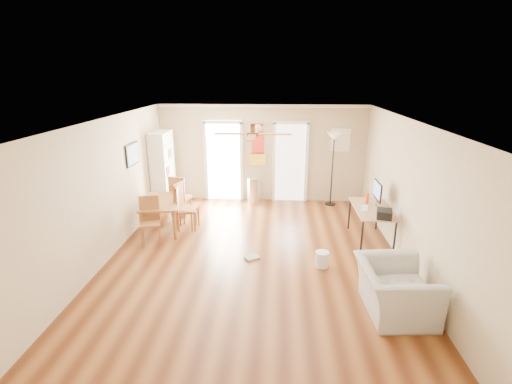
# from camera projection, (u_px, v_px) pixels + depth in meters

# --- Properties ---
(floor) EXTENTS (7.00, 7.00, 0.00)m
(floor) POSITION_uv_depth(u_px,v_px,m) (254.00, 259.00, 7.03)
(floor) COLOR brown
(floor) RESTS_ON ground
(ceiling) EXTENTS (5.50, 7.00, 0.00)m
(ceiling) POSITION_uv_depth(u_px,v_px,m) (254.00, 121.00, 6.23)
(ceiling) COLOR silver
(ceiling) RESTS_ON floor
(wall_back) EXTENTS (5.50, 0.04, 2.60)m
(wall_back) POSITION_uv_depth(u_px,v_px,m) (262.00, 154.00, 9.95)
(wall_back) COLOR beige
(wall_back) RESTS_ON floor
(wall_front) EXTENTS (5.50, 0.04, 2.60)m
(wall_front) POSITION_uv_depth(u_px,v_px,m) (229.00, 317.00, 3.30)
(wall_front) COLOR beige
(wall_front) RESTS_ON floor
(wall_left) EXTENTS (0.04, 7.00, 2.60)m
(wall_left) POSITION_uv_depth(u_px,v_px,m) (105.00, 192.00, 6.78)
(wall_left) COLOR beige
(wall_left) RESTS_ON floor
(wall_right) EXTENTS (0.04, 7.00, 2.60)m
(wall_right) POSITION_uv_depth(u_px,v_px,m) (411.00, 197.00, 6.47)
(wall_right) COLOR beige
(wall_right) RESTS_ON floor
(crown_molding) EXTENTS (5.50, 7.00, 0.08)m
(crown_molding) POSITION_uv_depth(u_px,v_px,m) (254.00, 123.00, 6.24)
(crown_molding) COLOR white
(crown_molding) RESTS_ON wall_back
(kitchen_doorway) EXTENTS (0.90, 0.10, 2.10)m
(kitchen_doorway) POSITION_uv_depth(u_px,v_px,m) (224.00, 162.00, 10.07)
(kitchen_doorway) COLOR white
(kitchen_doorway) RESTS_ON wall_back
(bathroom_doorway) EXTENTS (0.80, 0.10, 2.10)m
(bathroom_doorway) POSITION_uv_depth(u_px,v_px,m) (290.00, 163.00, 9.97)
(bathroom_doorway) COLOR white
(bathroom_doorway) RESTS_ON wall_back
(wall_decal) EXTENTS (0.46, 0.03, 1.10)m
(wall_decal) POSITION_uv_depth(u_px,v_px,m) (258.00, 145.00, 9.86)
(wall_decal) COLOR red
(wall_decal) RESTS_ON wall_back
(ac_grille) EXTENTS (0.50, 0.04, 0.60)m
(ac_grille) POSITION_uv_depth(u_px,v_px,m) (341.00, 140.00, 9.68)
(ac_grille) COLOR white
(ac_grille) RESTS_ON wall_back
(framed_poster) EXTENTS (0.04, 0.66, 0.48)m
(framed_poster) POSITION_uv_depth(u_px,v_px,m) (132.00, 154.00, 7.99)
(framed_poster) COLOR black
(framed_poster) RESTS_ON wall_left
(ceiling_fan) EXTENTS (1.24, 1.24, 0.20)m
(ceiling_fan) POSITION_uv_depth(u_px,v_px,m) (253.00, 134.00, 5.99)
(ceiling_fan) COLOR #593819
(ceiling_fan) RESTS_ON ceiling
(bookshelf) EXTENTS (0.66, 0.97, 1.98)m
(bookshelf) POSITION_uv_depth(u_px,v_px,m) (163.00, 170.00, 9.51)
(bookshelf) COLOR silver
(bookshelf) RESTS_ON floor
(dining_table) EXTENTS (0.98, 1.43, 0.67)m
(dining_table) POSITION_uv_depth(u_px,v_px,m) (163.00, 215.00, 8.33)
(dining_table) COLOR #9F6433
(dining_table) RESTS_ON floor
(dining_chair_right_a) EXTENTS (0.50, 0.50, 1.03)m
(dining_chair_right_a) POSITION_uv_depth(u_px,v_px,m) (187.00, 206.00, 8.30)
(dining_chair_right_a) COLOR brown
(dining_chair_right_a) RESTS_ON floor
(dining_chair_right_b) EXTENTS (0.47, 0.47, 1.00)m
(dining_chair_right_b) POSITION_uv_depth(u_px,v_px,m) (187.00, 208.00, 8.26)
(dining_chair_right_b) COLOR #995E31
(dining_chair_right_b) RESTS_ON floor
(dining_chair_near) EXTENTS (0.49, 0.49, 0.96)m
(dining_chair_near) POSITION_uv_depth(u_px,v_px,m) (150.00, 221.00, 7.57)
(dining_chair_near) COLOR #9E6432
(dining_chair_near) RESTS_ON floor
(dining_chair_far) EXTENTS (0.49, 0.49, 1.01)m
(dining_chair_far) POSITION_uv_depth(u_px,v_px,m) (181.00, 195.00, 9.09)
(dining_chair_far) COLOR #A86A36
(dining_chair_far) RESTS_ON floor
(trash_can) EXTENTS (0.37, 0.37, 0.70)m
(trash_can) POSITION_uv_depth(u_px,v_px,m) (254.00, 191.00, 9.95)
(trash_can) COLOR silver
(trash_can) RESTS_ON floor
(torchiere_lamp) EXTENTS (0.37, 0.37, 1.92)m
(torchiere_lamp) POSITION_uv_depth(u_px,v_px,m) (332.00, 170.00, 9.67)
(torchiere_lamp) COLOR black
(torchiere_lamp) RESTS_ON floor
(computer_desk) EXTENTS (0.70, 1.39, 0.75)m
(computer_desk) POSITION_uv_depth(u_px,v_px,m) (370.00, 225.00, 7.66)
(computer_desk) COLOR #A8805B
(computer_desk) RESTS_ON floor
(imac) EXTENTS (0.24, 0.55, 0.51)m
(imac) POSITION_uv_depth(u_px,v_px,m) (377.00, 194.00, 7.59)
(imac) COLOR black
(imac) RESTS_ON computer_desk
(keyboard) EXTENTS (0.21, 0.40, 0.01)m
(keyboard) POSITION_uv_depth(u_px,v_px,m) (365.00, 208.00, 7.52)
(keyboard) COLOR silver
(keyboard) RESTS_ON computer_desk
(printer) EXTENTS (0.33, 0.37, 0.16)m
(printer) POSITION_uv_depth(u_px,v_px,m) (384.00, 214.00, 7.01)
(printer) COLOR black
(printer) RESTS_ON computer_desk
(orange_bottle) EXTENTS (0.09, 0.09, 0.23)m
(orange_bottle) POSITION_uv_depth(u_px,v_px,m) (367.00, 198.00, 7.76)
(orange_bottle) COLOR #E25314
(orange_bottle) RESTS_ON computer_desk
(wastebasket_a) EXTENTS (0.26, 0.26, 0.29)m
(wastebasket_a) POSITION_uv_depth(u_px,v_px,m) (322.00, 259.00, 6.73)
(wastebasket_a) COLOR silver
(wastebasket_a) RESTS_ON floor
(floor_cloth) EXTENTS (0.33, 0.31, 0.04)m
(floor_cloth) POSITION_uv_depth(u_px,v_px,m) (252.00, 258.00, 7.05)
(floor_cloth) COLOR gray
(floor_cloth) RESTS_ON floor
(armchair) EXTENTS (1.06, 1.20, 0.74)m
(armchair) POSITION_uv_depth(u_px,v_px,m) (395.00, 290.00, 5.37)
(armchair) COLOR #AFAEA9
(armchair) RESTS_ON floor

